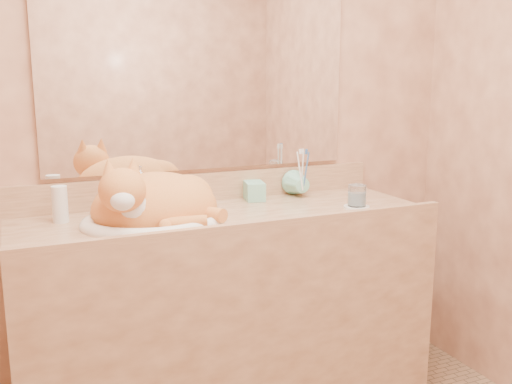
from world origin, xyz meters
name	(u,v)px	position (x,y,z in m)	size (l,w,h in m)	color
wall_back	(202,106)	(0.00, 1.00, 1.25)	(2.40, 0.02, 2.50)	#975E45
vanity_counter	(227,317)	(0.00, 0.72, 0.42)	(1.60, 0.55, 0.85)	#8E5E3F
mirror	(202,72)	(0.00, 0.99, 1.39)	(1.30, 0.02, 0.80)	white
sink_basin	(154,201)	(-0.29, 0.70, 0.93)	(0.52, 0.43, 0.16)	white
faucet	(142,191)	(-0.29, 0.90, 0.93)	(0.04, 0.12, 0.17)	silver
cat	(152,200)	(-0.29, 0.71, 0.93)	(0.47, 0.38, 0.25)	orange
soap_dispenser	(257,182)	(0.19, 0.86, 0.94)	(0.08, 0.08, 0.18)	#7DC8AC
toothbrush_cup	(303,187)	(0.41, 0.86, 0.90)	(0.11, 0.11, 0.10)	#7DC8AC
toothbrushes	(303,169)	(0.41, 0.86, 0.98)	(0.04, 0.04, 0.22)	white
saucer	(357,207)	(0.52, 0.60, 0.85)	(0.10, 0.10, 0.01)	white
water_glass	(357,195)	(0.52, 0.60, 0.90)	(0.07, 0.07, 0.09)	white
lotion_bottle	(60,204)	(-0.60, 0.85, 0.92)	(0.06, 0.06, 0.13)	white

